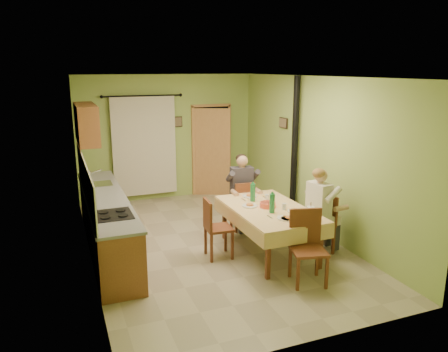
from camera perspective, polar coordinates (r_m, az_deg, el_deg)
name	(u,v)px	position (r m, az deg, el deg)	size (l,w,h in m)	color
floor	(213,243)	(7.60, -1.50, -8.78)	(4.00, 6.00, 0.01)	tan
room_shell	(212,139)	(7.10, -1.59, 4.89)	(4.04, 6.04, 2.82)	#9FBE61
kitchen_run	(106,222)	(7.45, -15.11, -5.80)	(0.64, 3.64, 1.56)	brown
upper_cabinets	(86,124)	(8.38, -17.55, 6.55)	(0.35, 1.40, 0.70)	brown
curtain	(144,146)	(9.82, -10.36, 3.92)	(1.70, 0.07, 2.22)	black
doorway	(212,150)	(10.26, -1.59, 3.37)	(0.96, 0.38, 2.15)	black
dining_table	(268,230)	(7.15, 5.83, -7.08)	(1.17, 1.94, 0.76)	#E3BB79
tableware	(274,206)	(6.93, 6.49, -3.87)	(0.80, 1.66, 0.33)	white
chair_far	(242,214)	(8.14, 2.39, -5.04)	(0.41, 0.41, 0.93)	brown
chair_near	(308,263)	(6.32, 10.87, -11.07)	(0.56, 0.56, 1.03)	brown
chair_right	(319,235)	(7.32, 12.32, -7.60)	(0.45, 0.45, 0.96)	brown
chair_left	(218,240)	(6.99, -0.81, -8.31)	(0.42, 0.42, 0.96)	brown
man_far	(242,184)	(7.98, 2.40, -1.00)	(0.60, 0.49, 1.39)	#38333D
man_right	(320,201)	(7.11, 12.49, -3.20)	(0.50, 0.61, 1.39)	beige
stove_flue	(294,169)	(8.58, 9.10, 0.91)	(0.24, 0.24, 2.80)	black
picture_back	(178,122)	(9.99, -6.02, 7.06)	(0.19, 0.03, 0.23)	black
picture_right	(283,123)	(8.99, 7.76, 6.89)	(0.03, 0.31, 0.21)	brown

